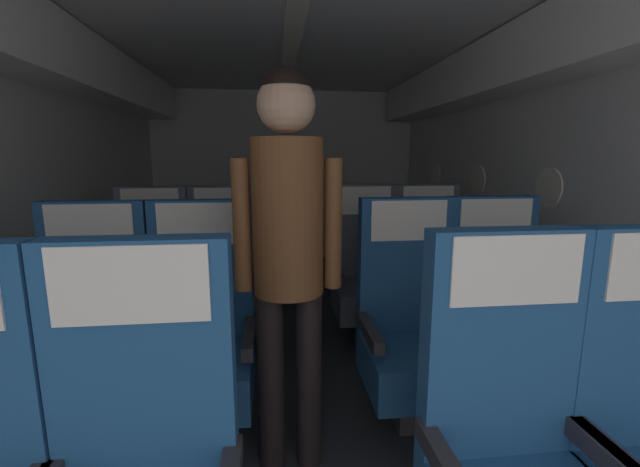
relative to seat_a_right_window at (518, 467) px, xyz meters
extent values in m
cube|color=#23282D|center=(-0.52, 1.55, -0.47)|extent=(3.55, 6.09, 0.02)
cube|color=silver|center=(-2.19, 1.55, 0.62)|extent=(0.08, 5.69, 2.16)
cube|color=silver|center=(1.15, 1.55, 0.62)|extent=(0.08, 5.69, 2.16)
cube|color=silver|center=(-0.52, 1.55, 1.70)|extent=(3.43, 5.69, 0.06)
cube|color=#B6BBBB|center=(-0.52, 4.42, 0.62)|extent=(3.43, 0.06, 2.16)
cube|color=white|center=(-1.98, 1.55, 1.48)|extent=(0.35, 5.47, 0.36)
cube|color=white|center=(0.94, 1.55, 1.48)|extent=(0.35, 5.47, 0.36)
cube|color=white|center=(-0.52, 1.55, 1.66)|extent=(0.12, 5.12, 0.02)
cylinder|color=white|center=(1.11, 1.55, 0.66)|extent=(0.01, 0.26, 0.26)
cylinder|color=white|center=(1.11, 2.50, 0.66)|extent=(0.01, 0.26, 0.26)
cylinder|color=white|center=(1.11, 3.45, 0.66)|extent=(0.01, 0.26, 0.26)
cube|color=navy|center=(-1.02, 0.11, 0.31)|extent=(0.48, 0.09, 0.70)
cube|color=silver|center=(-1.02, 0.07, 0.55)|extent=(0.38, 0.01, 0.20)
cube|color=#28282D|center=(0.24, -0.07, 0.05)|extent=(0.05, 0.41, 0.06)
cube|color=navy|center=(0.00, 0.13, 0.31)|extent=(0.48, 0.09, 0.70)
cube|color=#28282D|center=(0.23, -0.07, 0.05)|extent=(0.05, 0.41, 0.06)
cube|color=silver|center=(0.00, 0.08, 0.55)|extent=(0.38, 0.01, 0.20)
cube|color=#38383D|center=(-1.51, 0.86, -0.36)|extent=(0.17, 0.18, 0.21)
cube|color=navy|center=(-1.51, 0.86, -0.15)|extent=(0.48, 0.49, 0.21)
cube|color=navy|center=(-1.51, 1.06, 0.31)|extent=(0.48, 0.09, 0.70)
cube|color=#28282D|center=(-1.28, 0.86, 0.05)|extent=(0.05, 0.41, 0.06)
cube|color=#28282D|center=(-1.74, 0.86, 0.05)|extent=(0.05, 0.41, 0.06)
cube|color=silver|center=(-1.51, 1.01, 0.55)|extent=(0.38, 0.01, 0.20)
cube|color=#38383D|center=(-1.02, 0.85, -0.36)|extent=(0.17, 0.18, 0.21)
cube|color=navy|center=(-1.02, 0.85, -0.15)|extent=(0.48, 0.49, 0.21)
cube|color=navy|center=(-1.02, 1.06, 0.31)|extent=(0.48, 0.09, 0.70)
cube|color=#28282D|center=(-0.79, 0.85, 0.05)|extent=(0.05, 0.41, 0.06)
cube|color=#28282D|center=(-1.25, 0.85, 0.05)|extent=(0.05, 0.41, 0.06)
cube|color=silver|center=(-1.02, 1.01, 0.55)|extent=(0.38, 0.01, 0.20)
cube|color=#38383D|center=(0.47, 0.87, -0.36)|extent=(0.17, 0.18, 0.21)
cube|color=navy|center=(0.47, 0.87, -0.15)|extent=(0.48, 0.49, 0.21)
cube|color=navy|center=(0.47, 1.07, 0.31)|extent=(0.48, 0.09, 0.70)
cube|color=#28282D|center=(0.69, 0.87, 0.05)|extent=(0.05, 0.41, 0.06)
cube|color=#28282D|center=(0.24, 0.87, 0.05)|extent=(0.05, 0.41, 0.06)
cube|color=silver|center=(0.47, 1.03, 0.55)|extent=(0.38, 0.01, 0.20)
cube|color=#38383D|center=(0.00, 0.85, -0.36)|extent=(0.17, 0.18, 0.21)
cube|color=navy|center=(0.00, 0.85, -0.15)|extent=(0.48, 0.49, 0.21)
cube|color=navy|center=(0.00, 1.05, 0.31)|extent=(0.48, 0.09, 0.70)
cube|color=#28282D|center=(0.23, 0.85, 0.05)|extent=(0.05, 0.41, 0.06)
cube|color=#28282D|center=(-0.23, 0.85, 0.05)|extent=(0.05, 0.41, 0.06)
cube|color=silver|center=(0.00, 1.00, 0.55)|extent=(0.38, 0.01, 0.20)
cube|color=#38383D|center=(-1.51, 1.81, -0.36)|extent=(0.17, 0.18, 0.21)
cube|color=#4C5666|center=(-1.51, 1.81, -0.15)|extent=(0.48, 0.49, 0.21)
cube|color=#4C5666|center=(-1.51, 2.01, 0.31)|extent=(0.48, 0.09, 0.70)
cube|color=#28282D|center=(-1.28, 1.81, 0.05)|extent=(0.05, 0.41, 0.06)
cube|color=#28282D|center=(-1.73, 1.81, 0.05)|extent=(0.05, 0.41, 0.06)
cube|color=silver|center=(-1.51, 1.96, 0.55)|extent=(0.38, 0.01, 0.20)
cube|color=#38383D|center=(-1.02, 1.81, -0.36)|extent=(0.17, 0.18, 0.21)
cube|color=#4C5666|center=(-1.02, 1.81, -0.15)|extent=(0.48, 0.49, 0.21)
cube|color=#4C5666|center=(-1.02, 2.01, 0.31)|extent=(0.48, 0.09, 0.70)
cube|color=#28282D|center=(-0.79, 1.81, 0.05)|extent=(0.05, 0.41, 0.06)
cube|color=#28282D|center=(-1.25, 1.81, 0.05)|extent=(0.05, 0.41, 0.06)
cube|color=silver|center=(-1.02, 1.96, 0.55)|extent=(0.38, 0.01, 0.20)
cube|color=#38383D|center=(0.47, 1.81, -0.36)|extent=(0.17, 0.18, 0.21)
cube|color=#4C5666|center=(0.47, 1.81, -0.15)|extent=(0.48, 0.49, 0.21)
cube|color=#4C5666|center=(0.47, 2.01, 0.31)|extent=(0.48, 0.09, 0.70)
cube|color=#28282D|center=(0.69, 1.81, 0.05)|extent=(0.05, 0.41, 0.06)
cube|color=#28282D|center=(0.24, 1.81, 0.05)|extent=(0.05, 0.41, 0.06)
cube|color=silver|center=(0.47, 1.96, 0.55)|extent=(0.38, 0.01, 0.20)
cube|color=#38383D|center=(-0.01, 1.81, -0.36)|extent=(0.17, 0.18, 0.21)
cube|color=#4C5666|center=(-0.01, 1.81, -0.15)|extent=(0.48, 0.49, 0.21)
cube|color=#4C5666|center=(-0.01, 2.01, 0.31)|extent=(0.48, 0.09, 0.70)
cube|color=#28282D|center=(0.22, 1.81, 0.05)|extent=(0.05, 0.41, 0.06)
cube|color=#28282D|center=(-0.24, 1.81, 0.05)|extent=(0.05, 0.41, 0.06)
cube|color=silver|center=(-0.01, 1.97, 0.55)|extent=(0.38, 0.01, 0.20)
cylinder|color=black|center=(-0.69, 0.66, -0.07)|extent=(0.11, 0.11, 0.78)
cylinder|color=black|center=(-0.53, 0.66, -0.07)|extent=(0.11, 0.11, 0.78)
cylinder|color=brown|center=(-0.61, 0.66, 0.62)|extent=(0.28, 0.28, 0.61)
cylinder|color=brown|center=(-0.79, 0.66, 0.59)|extent=(0.07, 0.07, 0.52)
cylinder|color=brown|center=(-0.43, 0.66, 0.59)|extent=(0.07, 0.07, 0.52)
sphere|color=tan|center=(-0.61, 0.66, 1.05)|extent=(0.22, 0.22, 0.22)
sphere|color=black|center=(-0.61, 0.66, 1.10)|extent=(0.19, 0.19, 0.19)
camera|label=1|loc=(-0.67, -0.95, 0.86)|focal=23.11mm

